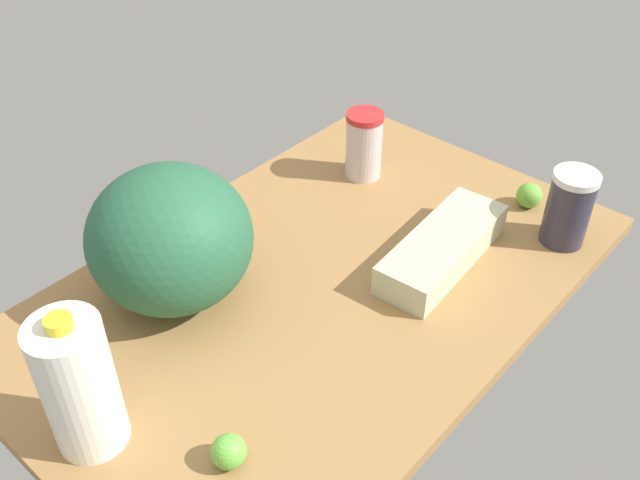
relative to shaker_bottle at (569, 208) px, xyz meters
The scene contains 8 objects.
countertop 52.62cm from the shaker_bottle, 34.42° to the right, with size 120.00×76.00×3.00cm, color #9E7342.
shaker_bottle is the anchor object (origin of this frame).
egg_carton 27.15cm from the shaker_bottle, 33.84° to the right, with size 33.36×11.64×6.53cm, color beige.
tumbler_cup 47.12cm from the shaker_bottle, 80.10° to the right, with size 8.59×8.59×16.07cm.
watermelon 78.88cm from the shaker_bottle, 36.47° to the right, with size 29.92×29.92×26.75cm, color #265E3F.
milk_jug 98.15cm from the shaker_bottle, 18.66° to the right, with size 10.92×10.92×25.64cm.
lime_near_front 83.30cm from the shaker_bottle, ahead, with size 5.42×5.42×5.42cm, color #66BA41.
lime_by_jug 13.90cm from the shaker_bottle, 119.34° to the right, with size 5.63×5.63×5.63cm, color #69B73B.
Camera 1 is at (77.39, 68.55, 95.88)cm, focal length 40.00 mm.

